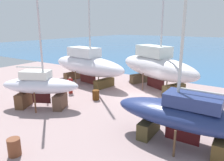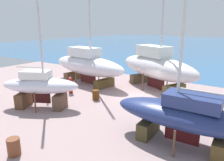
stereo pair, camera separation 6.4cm
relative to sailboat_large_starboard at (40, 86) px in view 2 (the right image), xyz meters
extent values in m
plane|color=gray|center=(5.51, 2.01, -1.80)|extent=(49.71, 49.71, 0.00)
cube|color=brown|center=(1.39, 0.73, -1.21)|extent=(1.39, 1.80, 1.18)
cube|color=brown|center=(-1.35, -0.71, -1.21)|extent=(1.39, 1.80, 1.18)
cylinder|color=brown|center=(-0.51, 1.02, -1.00)|extent=(0.12, 0.12, 1.61)
cylinder|color=brown|center=(0.55, -1.00, -1.00)|extent=(0.12, 0.12, 1.61)
ellipsoid|color=white|center=(0.02, 0.01, 0.06)|extent=(6.43, 4.71, 1.24)
cube|color=#421414|center=(0.02, 0.01, -1.00)|extent=(1.35, 0.76, 0.87)
cube|color=white|center=(-0.25, -0.13, 0.93)|extent=(2.55, 2.14, 0.62)
cylinder|color=beige|center=(0.29, 0.15, 4.79)|extent=(0.15, 0.15, 8.35)
cylinder|color=silver|center=(-0.66, -0.35, 1.52)|extent=(1.96, 1.10, 0.10)
cube|color=#443A21|center=(9.11, 0.71, -1.31)|extent=(0.73, 2.09, 0.99)
cube|color=brown|center=(13.07, 0.77, -1.31)|extent=(0.73, 2.09, 0.99)
cylinder|color=brown|center=(11.11, -0.69, -1.07)|extent=(0.12, 0.12, 1.46)
cylinder|color=#4C3925|center=(11.07, 2.17, -1.07)|extent=(0.12, 0.12, 1.46)
ellipsoid|color=navy|center=(11.09, 0.74, -0.07)|extent=(7.96, 2.73, 1.33)
cube|color=#4D1314|center=(11.09, 0.74, -1.21)|extent=(1.90, 0.11, 0.93)
cube|color=navy|center=(11.48, 0.75, 0.86)|extent=(2.88, 1.61, 0.67)
cylinder|color=silver|center=(10.69, 0.74, 5.14)|extent=(0.16, 0.16, 9.23)
cylinder|color=beige|center=(12.08, 0.76, 1.43)|extent=(2.77, 0.16, 0.11)
cube|color=brown|center=(0.87, 7.50, -1.34)|extent=(1.08, 2.59, 0.92)
cube|color=brown|center=(-4.42, 8.33, -1.34)|extent=(1.08, 2.59, 0.92)
cylinder|color=brown|center=(-1.51, 9.62, -0.97)|extent=(0.12, 0.12, 1.66)
cylinder|color=brown|center=(-2.04, 6.21, -0.97)|extent=(0.12, 0.12, 1.66)
ellipsoid|color=white|center=(-1.78, 7.92, 0.28)|extent=(11.07, 4.76, 2.11)
cube|color=#531E1B|center=(-1.78, 7.92, -1.52)|extent=(2.55, 0.48, 1.48)
cube|color=white|center=(-2.31, 8.00, 1.75)|extent=(4.10, 2.46, 1.05)
cylinder|color=silver|center=(-3.10, 8.13, 2.12)|extent=(3.72, 0.71, 0.13)
cube|color=brown|center=(7.92, 9.14, -1.30)|extent=(1.71, 2.52, 1.01)
cube|color=brown|center=(3.15, 11.48, -1.30)|extent=(1.71, 2.52, 1.01)
cylinder|color=brown|center=(6.28, 11.83, -0.89)|extent=(0.12, 0.12, 1.82)
cylinder|color=brown|center=(4.79, 8.79, -0.89)|extent=(0.12, 0.12, 1.82)
ellipsoid|color=silver|center=(5.54, 10.31, 0.47)|extent=(10.90, 7.44, 2.29)
cube|color=#4D1A1A|center=(5.54, 10.31, -1.48)|extent=(2.33, 1.19, 1.60)
cube|color=white|center=(5.06, 10.55, 2.08)|extent=(4.25, 3.34, 1.15)
cylinder|color=silver|center=(4.34, 10.90, 2.40)|extent=(3.40, 1.75, 0.13)
cube|color=maroon|center=(-0.64, 3.96, -1.37)|extent=(0.28, 0.38, 0.87)
cube|color=maroon|center=(-0.64, 3.96, -0.64)|extent=(0.34, 0.49, 0.59)
sphere|color=tan|center=(-0.64, 3.96, -0.24)|extent=(0.22, 0.22, 0.22)
cylinder|color=#5C3212|center=(2.54, 3.89, -1.36)|extent=(0.86, 0.86, 0.89)
cylinder|color=brown|center=(4.28, -5.10, -1.34)|extent=(0.90, 0.90, 0.93)
cube|color=#8C5C49|center=(-9.07, 7.81, -1.75)|extent=(2.90, 0.56, 0.10)
camera|label=1|loc=(13.77, -10.32, 4.66)|focal=34.02mm
camera|label=2|loc=(13.82, -10.29, 4.66)|focal=34.02mm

